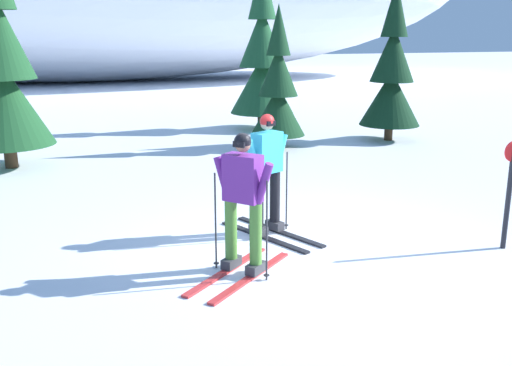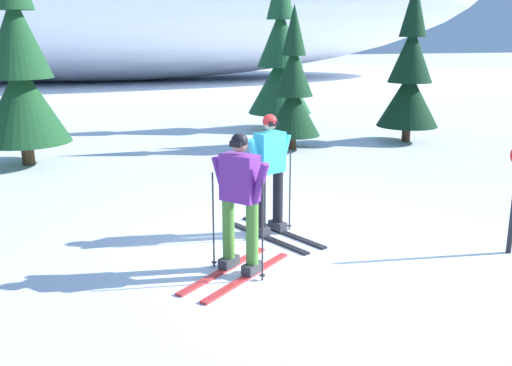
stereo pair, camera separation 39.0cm
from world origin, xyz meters
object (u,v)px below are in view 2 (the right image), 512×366
at_px(pine_tree_center_left, 19,68).
at_px(pine_tree_center, 293,90).
at_px(pine_tree_center_right, 280,60).
at_px(skier_cyan_jacket, 270,173).
at_px(skier_purple_jacket, 240,201).
at_px(pine_tree_far_right, 410,76).

relative_size(pine_tree_center_left, pine_tree_center, 1.44).
height_order(pine_tree_center_left, pine_tree_center_right, pine_tree_center_left).
height_order(skier_cyan_jacket, pine_tree_center_right, pine_tree_center_right).
xyz_separation_m(pine_tree_center, pine_tree_center_right, (0.57, 3.00, 0.57)).
relative_size(skier_cyan_jacket, pine_tree_center, 0.50).
bearing_deg(skier_purple_jacket, pine_tree_center, 67.18).
bearing_deg(pine_tree_center_left, skier_cyan_jacket, -55.43).
relative_size(skier_purple_jacket, pine_tree_center_right, 0.36).
height_order(skier_purple_jacket, pine_tree_center, pine_tree_center).
distance_m(skier_cyan_jacket, pine_tree_center_left, 7.01).
bearing_deg(pine_tree_center, pine_tree_far_right, 3.55).
distance_m(pine_tree_center, pine_tree_center_right, 3.11).
bearing_deg(skier_purple_jacket, pine_tree_center_left, 114.66).
bearing_deg(pine_tree_center, skier_cyan_jacket, -111.09).
bearing_deg(pine_tree_far_right, skier_purple_jacket, -130.41).
relative_size(pine_tree_center_left, pine_tree_far_right, 1.21).
relative_size(skier_cyan_jacket, pine_tree_center_right, 0.36).
distance_m(skier_cyan_jacket, pine_tree_far_right, 8.28).
bearing_deg(skier_purple_jacket, pine_tree_center_right, 70.58).
xyz_separation_m(skier_cyan_jacket, pine_tree_center_left, (-3.92, 5.69, 1.19)).
bearing_deg(pine_tree_center_right, pine_tree_far_right, -46.22).
bearing_deg(skier_cyan_jacket, pine_tree_center, 68.91).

